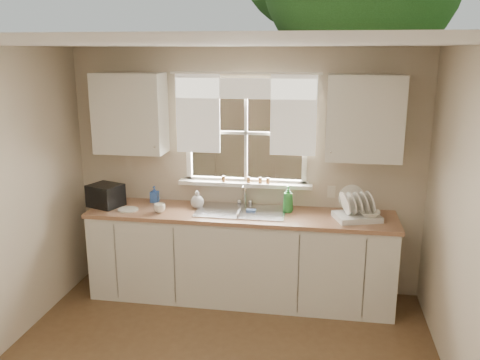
% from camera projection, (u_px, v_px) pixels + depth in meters
% --- Properties ---
extents(room_walls, '(3.62, 4.02, 2.50)m').
position_uv_depth(room_walls, '(196.00, 247.00, 3.26)').
color(room_walls, beige).
rests_on(room_walls, ground).
extents(ceiling, '(3.60, 4.00, 0.02)m').
position_uv_depth(ceiling, '(195.00, 44.00, 3.01)').
color(ceiling, silver).
rests_on(ceiling, room_walls).
extents(window, '(1.38, 0.16, 1.06)m').
position_uv_depth(window, '(246.00, 149.00, 5.17)').
color(window, white).
rests_on(window, room_walls).
extents(curtains, '(1.50, 0.03, 0.81)m').
position_uv_depth(curtains, '(245.00, 106.00, 5.01)').
color(curtains, white).
rests_on(curtains, room_walls).
extents(base_cabinets, '(3.00, 0.62, 0.87)m').
position_uv_depth(base_cabinets, '(240.00, 257.00, 5.13)').
color(base_cabinets, silver).
rests_on(base_cabinets, ground).
extents(countertop, '(3.04, 0.65, 0.04)m').
position_uv_depth(countertop, '(240.00, 215.00, 5.01)').
color(countertop, '#9C6D4E').
rests_on(countertop, base_cabinets).
extents(upper_cabinet_left, '(0.70, 0.33, 0.80)m').
position_uv_depth(upper_cabinet_left, '(130.00, 113.00, 5.10)').
color(upper_cabinet_left, silver).
rests_on(upper_cabinet_left, room_walls).
extents(upper_cabinet_right, '(0.70, 0.33, 0.80)m').
position_uv_depth(upper_cabinet_right, '(365.00, 118.00, 4.73)').
color(upper_cabinet_right, silver).
rests_on(upper_cabinet_right, room_walls).
extents(wall_outlet, '(0.08, 0.01, 0.12)m').
position_uv_depth(wall_outlet, '(331.00, 192.00, 5.12)').
color(wall_outlet, beige).
rests_on(wall_outlet, room_walls).
extents(sill_jars, '(0.50, 0.04, 0.06)m').
position_uv_depth(sill_jars, '(250.00, 180.00, 5.18)').
color(sill_jars, brown).
rests_on(sill_jars, window).
extents(backyard, '(20.00, 10.00, 6.13)m').
position_uv_depth(backyard, '(319.00, 2.00, 10.72)').
color(backyard, '#335421').
rests_on(backyard, ground).
extents(sink, '(0.88, 0.52, 0.40)m').
position_uv_depth(sink, '(241.00, 218.00, 5.06)').
color(sink, '#B7B7BC').
rests_on(sink, countertop).
extents(dish_rack, '(0.48, 0.42, 0.30)m').
position_uv_depth(dish_rack, '(357.00, 211.00, 4.79)').
color(dish_rack, silver).
rests_on(dish_rack, countertop).
extents(bowl, '(0.20, 0.20, 0.05)m').
position_uv_depth(bowl, '(370.00, 214.00, 4.73)').
color(bowl, white).
rests_on(bowl, dish_rack).
extents(soap_bottle_a, '(0.12, 0.12, 0.27)m').
position_uv_depth(soap_bottle_a, '(288.00, 199.00, 4.99)').
color(soap_bottle_a, '#2D8936').
rests_on(soap_bottle_a, countertop).
extents(soap_bottle_b, '(0.08, 0.08, 0.17)m').
position_uv_depth(soap_bottle_b, '(154.00, 194.00, 5.33)').
color(soap_bottle_b, '#315CB7').
rests_on(soap_bottle_b, countertop).
extents(soap_bottle_c, '(0.17, 0.17, 0.18)m').
position_uv_depth(soap_bottle_c, '(197.00, 199.00, 5.15)').
color(soap_bottle_c, beige).
rests_on(soap_bottle_c, countertop).
extents(saucer, '(0.20, 0.20, 0.01)m').
position_uv_depth(saucer, '(128.00, 209.00, 5.09)').
color(saucer, silver).
rests_on(saucer, countertop).
extents(cup, '(0.14, 0.14, 0.09)m').
position_uv_depth(cup, '(160.00, 208.00, 5.00)').
color(cup, white).
rests_on(cup, countertop).
extents(black_appliance, '(0.38, 0.36, 0.23)m').
position_uv_depth(black_appliance, '(106.00, 195.00, 5.19)').
color(black_appliance, black).
rests_on(black_appliance, countertop).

